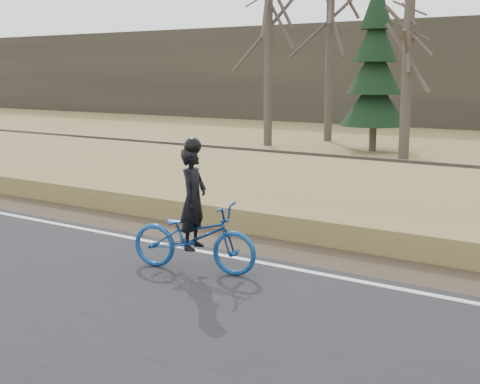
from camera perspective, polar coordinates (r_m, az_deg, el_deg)
The scene contains 9 objects.
ground at distance 9.51m, azimuth 13.13°, elevation -8.77°, with size 120.00×120.00×0.00m, color olive.
road at distance 7.38m, azimuth 5.72°, elevation -13.97°, with size 120.00×6.00×0.06m, color black.
edge_line at distance 9.67m, azimuth 13.59°, elevation -8.07°, with size 120.00×0.12×0.01m, color silver.
shoulder at distance 10.59m, azimuth 15.56°, elevation -6.82°, with size 120.00×1.60×0.04m, color #473A2B.
cyclist at distance 10.13m, azimuth -3.97°, elevation -3.20°, with size 2.12×1.16×2.04m.
bare_tree_far_left at distance 28.30m, azimuth 2.44°, elevation 12.27°, with size 0.36×0.36×8.19m, color #4F433A.
bare_tree_left at distance 30.45m, azimuth 7.68°, elevation 12.87°, with size 0.36×0.36×9.07m, color #4F433A.
bare_tree_near_left at distance 23.78m, azimuth 14.06°, elevation 9.80°, with size 0.36×0.36×6.05m, color #4F433A.
conifer at distance 26.66m, azimuth 11.45°, elevation 10.15°, with size 2.60×2.60×6.62m.
Camera 1 is at (3.23, -8.42, 3.04)m, focal length 50.00 mm.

